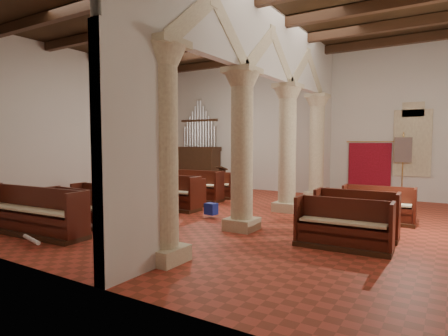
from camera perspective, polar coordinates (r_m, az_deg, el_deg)
floor at (r=11.86m, az=-1.43°, el=-6.90°), size 14.00×14.00×0.00m
ceiling at (r=12.24m, az=-1.49°, el=21.88°), size 14.00×14.00×0.00m
wall_back at (r=17.01m, az=9.72°, el=6.50°), size 14.00×0.02×6.00m
wall_front at (r=7.42m, az=-28.04°, el=9.39°), size 14.00×0.02×6.00m
wall_left at (r=16.56m, az=-22.33°, el=6.32°), size 0.02×12.00×6.00m
ceiling_beams at (r=12.18m, az=-1.48°, el=21.08°), size 13.80×11.80×0.30m
arcade at (r=10.85m, az=6.67°, el=10.97°), size 0.90×11.90×6.00m
window_back at (r=15.79m, az=26.76°, el=3.42°), size 1.00×0.03×2.20m
pipe_organ at (r=18.75m, az=-3.79°, el=1.33°), size 2.10×0.85×4.40m
lectern at (r=16.69m, az=-0.26°, el=-2.04°), size 0.56×0.58×1.18m
dossal_curtain at (r=15.97m, az=21.26°, el=-0.14°), size 1.80×0.07×2.17m
processional_banner at (r=15.40m, az=25.51°, el=-1.67°), size 0.60×0.76×2.60m
hymnal_box_a at (r=8.61m, az=-17.36°, el=-9.40°), size 0.36×0.29×0.35m
hymnal_box_b at (r=10.14m, az=-13.12°, el=-7.25°), size 0.42×0.36×0.37m
hymnal_box_c at (r=11.11m, az=-1.97°, el=-6.24°), size 0.36×0.30×0.34m
tube_heater_a at (r=9.12m, az=-27.28°, el=-9.65°), size 0.86×0.29×0.09m
tube_heater_b at (r=10.49m, az=-20.36°, el=-7.70°), size 0.96×0.49×0.10m
nave_pew_0 at (r=10.34m, az=-27.43°, el=-6.86°), size 3.45×0.96×1.14m
nave_pew_1 at (r=10.91m, az=-20.95°, el=-6.47°), size 2.90×0.76×0.95m
nave_pew_2 at (r=11.43m, az=-17.29°, el=-5.82°), size 2.53×0.81×0.99m
nave_pew_3 at (r=12.21m, az=-13.59°, el=-5.17°), size 2.69×0.72×0.97m
nave_pew_4 at (r=12.95m, az=-10.13°, el=-4.37°), size 3.23×0.80×1.13m
nave_pew_5 at (r=13.56m, az=-8.04°, el=-4.16°), size 2.63×0.68×0.99m
nave_pew_6 at (r=14.56m, az=-5.63°, el=-3.37°), size 2.95×0.91×1.15m
nave_pew_7 at (r=15.47m, az=-2.85°, el=-3.07°), size 2.85×0.81×1.03m
aisle_pew_0 at (r=8.37m, az=17.64°, el=-9.24°), size 1.99×0.77×1.05m
aisle_pew_1 at (r=9.43m, az=19.43°, el=-7.67°), size 1.90×0.81×1.10m
aisle_pew_2 at (r=10.31m, az=19.49°, el=-6.89°), size 1.79×0.75×0.99m
aisle_pew_3 at (r=11.28m, az=22.44°, el=-6.00°), size 1.91×0.75×1.01m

